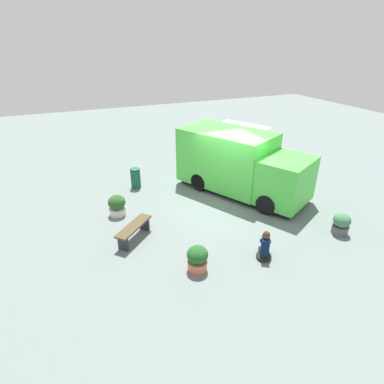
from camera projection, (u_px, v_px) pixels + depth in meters
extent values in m
plane|color=slate|center=(226.00, 200.00, 12.22)|extent=(40.00, 40.00, 0.00)
cube|color=#4DD446|center=(226.00, 158.00, 12.74)|extent=(4.23, 3.56, 2.24)
cube|color=#4DD446|center=(286.00, 181.00, 11.36)|extent=(2.33, 2.53, 1.68)
cube|color=black|center=(307.00, 179.00, 10.80)|extent=(0.80, 1.52, 0.64)
cube|color=black|center=(241.00, 148.00, 13.42)|extent=(1.81, 0.94, 0.78)
cube|color=silver|center=(246.00, 125.00, 13.20)|extent=(2.23, 1.54, 0.03)
cube|color=black|center=(241.00, 190.00, 12.83)|extent=(5.20, 3.78, 0.20)
cylinder|color=black|center=(266.00, 205.00, 11.13)|extent=(0.75, 0.53, 0.73)
cylinder|color=black|center=(289.00, 187.00, 12.44)|extent=(0.75, 0.53, 0.73)
cylinder|color=black|center=(199.00, 182.00, 12.89)|extent=(0.75, 0.53, 0.73)
cylinder|color=black|center=(225.00, 169.00, 14.20)|extent=(0.75, 0.53, 0.73)
ellipsoid|color=black|center=(264.00, 256.00, 8.98)|extent=(0.68, 0.65, 0.13)
cube|color=black|center=(267.00, 252.00, 9.14)|extent=(0.36, 0.29, 0.11)
cube|color=black|center=(260.00, 251.00, 9.17)|extent=(0.36, 0.29, 0.11)
cube|color=#0A1D3D|center=(265.00, 246.00, 8.83)|extent=(0.40, 0.37, 0.55)
sphere|color=brown|center=(266.00, 235.00, 8.66)|extent=(0.20, 0.20, 0.20)
sphere|color=#4A2716|center=(267.00, 235.00, 8.65)|extent=(0.20, 0.20, 0.20)
cube|color=#0A1D3D|center=(269.00, 242.00, 8.90)|extent=(0.34, 0.27, 0.28)
cube|color=#0A1D3D|center=(262.00, 241.00, 8.93)|extent=(0.34, 0.27, 0.28)
cylinder|color=#E1A44F|center=(265.00, 240.00, 9.10)|extent=(0.32, 0.33, 0.07)
cube|color=orange|center=(265.00, 240.00, 9.10)|extent=(0.25, 0.26, 0.02)
cylinder|color=#585559|center=(340.00, 229.00, 10.08)|extent=(0.51, 0.51, 0.28)
torus|color=#5C5661|center=(341.00, 226.00, 10.03)|extent=(0.53, 0.53, 0.04)
ellipsoid|color=#3F794E|center=(342.00, 220.00, 9.93)|extent=(0.54, 0.54, 0.46)
sphere|color=#D8437D|center=(349.00, 217.00, 9.87)|extent=(0.06, 0.06, 0.06)
sphere|color=#E13D94|center=(346.00, 220.00, 9.72)|extent=(0.08, 0.08, 0.08)
sphere|color=#DA3C8A|center=(339.00, 215.00, 10.10)|extent=(0.05, 0.05, 0.05)
sphere|color=#E83F7C|center=(336.00, 216.00, 9.97)|extent=(0.06, 0.06, 0.06)
cylinder|color=#C36D52|center=(197.00, 265.00, 8.49)|extent=(0.53, 0.53, 0.28)
torus|color=#C37452|center=(197.00, 262.00, 8.44)|extent=(0.56, 0.56, 0.04)
ellipsoid|color=#215B22|center=(197.00, 255.00, 8.34)|extent=(0.58, 0.58, 0.49)
sphere|color=purple|center=(192.00, 249.00, 8.47)|extent=(0.05, 0.05, 0.05)
sphere|color=purple|center=(205.00, 251.00, 8.25)|extent=(0.07, 0.07, 0.07)
sphere|color=purple|center=(194.00, 248.00, 8.51)|extent=(0.05, 0.05, 0.05)
sphere|color=purple|center=(204.00, 250.00, 8.32)|extent=(0.06, 0.06, 0.06)
sphere|color=purple|center=(204.00, 251.00, 8.22)|extent=(0.08, 0.08, 0.08)
sphere|color=purple|center=(201.00, 255.00, 8.12)|extent=(0.08, 0.08, 0.08)
cylinder|color=silver|center=(118.00, 211.00, 11.17)|extent=(0.58, 0.58, 0.26)
torus|color=beige|center=(117.00, 208.00, 11.11)|extent=(0.60, 0.60, 0.04)
ellipsoid|color=#2A5323|center=(117.00, 202.00, 11.01)|extent=(0.61, 0.61, 0.52)
sphere|color=white|center=(110.00, 204.00, 10.82)|extent=(0.05, 0.05, 0.05)
sphere|color=white|center=(110.00, 202.00, 10.87)|extent=(0.06, 0.06, 0.06)
sphere|color=white|center=(124.00, 200.00, 11.11)|extent=(0.06, 0.06, 0.06)
sphere|color=white|center=(123.00, 203.00, 10.92)|extent=(0.07, 0.07, 0.07)
sphere|color=white|center=(122.00, 200.00, 10.88)|extent=(0.09, 0.09, 0.09)
sphere|color=white|center=(111.00, 200.00, 11.09)|extent=(0.06, 0.06, 0.06)
cube|color=brown|center=(134.00, 226.00, 9.63)|extent=(1.31, 1.37, 0.06)
cube|color=#242631|center=(123.00, 243.00, 9.25)|extent=(0.30, 0.29, 0.45)
cube|color=#242631|center=(144.00, 224.00, 10.24)|extent=(0.30, 0.29, 0.45)
cylinder|color=#17553A|center=(136.00, 179.00, 13.11)|extent=(0.41, 0.41, 0.80)
ellipsoid|color=#1B5F34|center=(135.00, 169.00, 12.92)|extent=(0.41, 0.41, 0.09)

